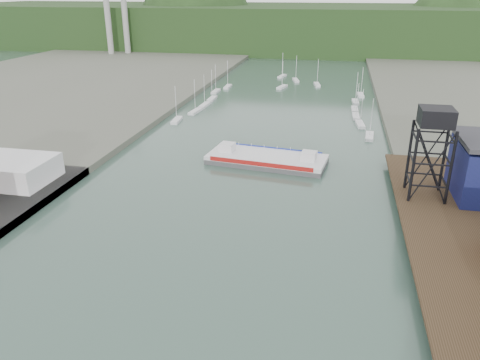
% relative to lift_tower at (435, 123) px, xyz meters
% --- Properties ---
extents(east_pier, '(14.00, 70.00, 2.45)m').
position_rel_lift_tower_xyz_m(east_pier, '(2.00, -13.00, -13.75)').
color(east_pier, black).
rests_on(east_pier, ground).
extents(white_shed, '(18.00, 12.00, 4.50)m').
position_rel_lift_tower_xyz_m(white_shed, '(-79.00, -8.00, -11.80)').
color(white_shed, silver).
rests_on(white_shed, west_quay).
extents(lift_tower, '(6.50, 6.50, 16.00)m').
position_rel_lift_tower_xyz_m(lift_tower, '(0.00, 0.00, 0.00)').
color(lift_tower, black).
rests_on(lift_tower, east_pier).
extents(marina_sailboats, '(57.71, 92.65, 0.90)m').
position_rel_lift_tower_xyz_m(marina_sailboats, '(-34.92, 80.46, -15.30)').
color(marina_sailboats, silver).
rests_on(marina_sailboats, ground).
extents(smokestacks, '(11.20, 8.20, 60.00)m').
position_rel_lift_tower_xyz_m(smokestacks, '(-141.00, 174.50, 14.35)').
color(smokestacks, gray).
rests_on(smokestacks, ground).
extents(distant_hills, '(500.00, 120.00, 80.00)m').
position_rel_lift_tower_xyz_m(distant_hills, '(-38.98, 243.35, -5.27)').
color(distant_hills, black).
rests_on(distant_hills, ground).
extents(chain_ferry, '(27.36, 13.67, 3.78)m').
position_rel_lift_tower_xyz_m(chain_ferry, '(-31.05, 16.27, -14.56)').
color(chain_ferry, '#464649').
rests_on(chain_ferry, ground).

